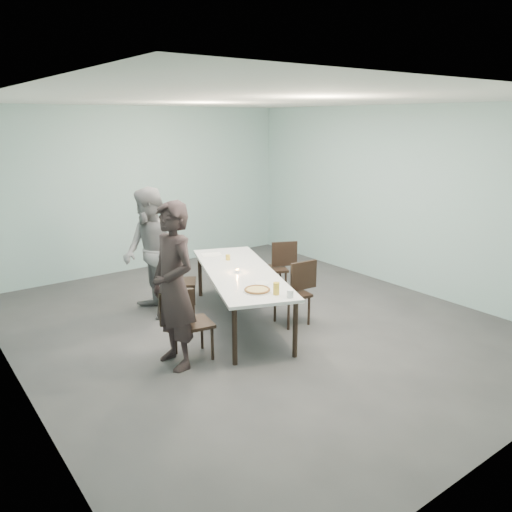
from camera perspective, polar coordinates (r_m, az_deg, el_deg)
ground at (r=7.05m, az=-0.30°, el=-7.76°), size 7.00×7.00×0.00m
room_shell at (r=6.52m, az=-0.32°, el=8.83°), size 6.02×7.02×3.01m
table at (r=6.88m, az=-1.80°, el=-2.18°), size 1.78×2.75×0.75m
chair_near_left at (r=5.96m, az=-7.95°, el=-7.16°), size 0.64×0.48×0.87m
chair_far_left at (r=7.48m, az=-9.15°, el=-2.47°), size 0.64×0.58×0.87m
chair_near_right at (r=6.96m, az=4.70°, el=-3.69°), size 0.63×0.46×0.87m
chair_far_right at (r=8.08m, az=2.50°, el=-0.95°), size 0.65×0.56×0.87m
diner_near at (r=5.67m, az=-9.43°, el=-3.42°), size 0.50×0.72×1.92m
diner_far at (r=7.24m, az=-11.95°, el=0.34°), size 0.74×0.93×1.86m
pizza at (r=6.06m, az=0.14°, el=-3.90°), size 0.34×0.34×0.04m
side_plate at (r=6.35m, az=0.67°, el=-3.11°), size 0.18×0.18×0.01m
beer_glass at (r=5.94m, az=2.33°, el=-3.74°), size 0.08×0.08×0.15m
water_tumbler at (r=5.87m, az=3.93°, el=-4.32°), size 0.08×0.08×0.09m
tealight at (r=6.79m, az=-2.15°, el=-1.75°), size 0.06×0.06×0.05m
amber_tumbler at (r=7.41m, az=-3.23°, el=-0.15°), size 0.07×0.07×0.08m
menu at (r=7.72m, az=-5.12°, el=0.17°), size 0.36×0.31×0.01m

